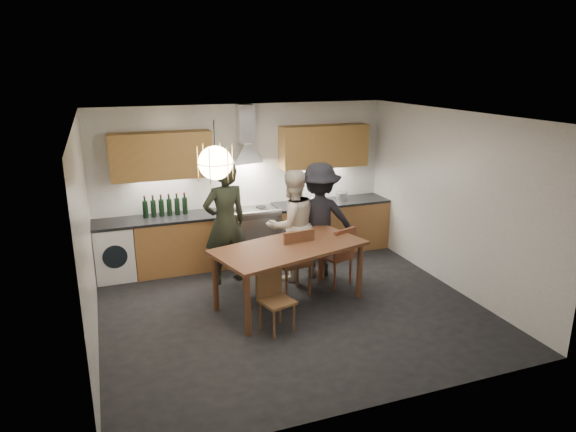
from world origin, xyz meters
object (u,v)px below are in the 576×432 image
object	(u,v)px
person_mid	(292,225)
mixing_bowl	(318,201)
stock_pot	(342,197)
wine_bottles	(165,205)
person_right	(319,220)
dining_table	(289,253)
chair_back_left	(261,261)
chair_front	(273,294)
person_left	(225,223)

from	to	relation	value
person_mid	mixing_bowl	size ratio (longest dim) A/B	6.33
person_mid	stock_pot	world-z (taller)	person_mid
person_mid	wine_bottles	world-z (taller)	person_mid
person_mid	person_right	world-z (taller)	person_right
dining_table	wine_bottles	size ratio (longest dim) A/B	3.18
chair_back_left	mixing_bowl	world-z (taller)	mixing_bowl
chair_front	mixing_bowl	xyz separation A→B (m)	(1.62, 2.36, 0.46)
mixing_bowl	person_mid	bearing A→B (deg)	-132.04
wine_bottles	person_left	bearing A→B (deg)	-47.53
person_mid	person_right	distance (m)	0.46
person_mid	wine_bottles	xyz separation A→B (m)	(-1.75, 1.04, 0.22)
chair_back_left	chair_front	size ratio (longest dim) A/B	1.02
stock_pot	dining_table	bearing A→B (deg)	-132.82
chair_back_left	stock_pot	bearing A→B (deg)	-168.08
mixing_bowl	chair_front	bearing A→B (deg)	-124.45
person_mid	stock_pot	bearing A→B (deg)	-153.24
person_left	person_right	bearing A→B (deg)	162.44
person_mid	stock_pot	distance (m)	1.60
dining_table	person_mid	xyz separation A→B (m)	(0.36, 0.85, 0.10)
dining_table	person_left	world-z (taller)	person_left
stock_pot	wine_bottles	bearing A→B (deg)	177.88
person_right	wine_bottles	bearing A→B (deg)	-6.53
stock_pot	wine_bottles	distance (m)	3.05
mixing_bowl	chair_back_left	bearing A→B (deg)	-138.53
person_right	person_mid	bearing A→B (deg)	21.18
chair_back_left	stock_pot	world-z (taller)	stock_pot
chair_front	person_left	xyz separation A→B (m)	(-0.20, 1.65, 0.47)
wine_bottles	mixing_bowl	bearing A→B (deg)	-2.61
chair_front	wine_bottles	size ratio (longest dim) A/B	1.18
mixing_bowl	wine_bottles	bearing A→B (deg)	177.39
chair_back_left	person_mid	xyz separation A→B (m)	(0.61, 0.35, 0.38)
dining_table	person_left	xyz separation A→B (m)	(-0.63, 1.06, 0.18)
chair_front	person_left	size ratio (longest dim) A/B	0.44
chair_back_left	mixing_bowl	bearing A→B (deg)	-160.53
dining_table	person_right	xyz separation A→B (m)	(0.82, 0.88, 0.13)
dining_table	stock_pot	world-z (taller)	stock_pot
person_mid	person_right	bearing A→B (deg)	174.12
mixing_bowl	stock_pot	distance (m)	0.46
person_mid	mixing_bowl	xyz separation A→B (m)	(0.83, 0.92, 0.08)
person_left	person_mid	xyz separation A→B (m)	(0.99, -0.21, -0.08)
chair_front	person_left	distance (m)	1.72
dining_table	mixing_bowl	distance (m)	2.14
chair_front	wine_bottles	xyz separation A→B (m)	(-0.96, 2.48, 0.60)
person_right	dining_table	bearing A→B (deg)	65.09
person_mid	wine_bottles	bearing A→B (deg)	-39.66
dining_table	chair_back_left	world-z (taller)	dining_table
stock_pot	chair_back_left	bearing A→B (deg)	-146.09
person_mid	person_left	bearing A→B (deg)	-20.82
wine_bottles	stock_pot	bearing A→B (deg)	-2.12
wine_bottles	chair_front	bearing A→B (deg)	-68.74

